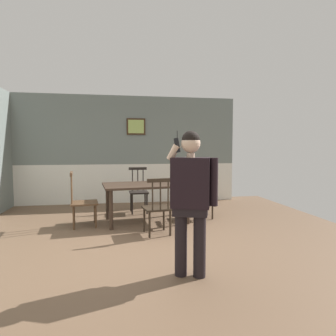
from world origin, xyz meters
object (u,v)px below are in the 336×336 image
(person_figure, at_px, (191,194))
(chair_near_window, at_px, (204,195))
(chair_by_doorway, at_px, (158,207))
(chair_at_table_head, at_px, (139,191))
(dining_table, at_px, (147,188))
(chair_opposite_corner, at_px, (82,201))

(person_figure, bearing_deg, chair_near_window, -89.56)
(chair_by_doorway, height_order, chair_at_table_head, chair_at_table_head)
(dining_table, relative_size, person_figure, 1.06)
(dining_table, bearing_deg, chair_by_doorway, -83.37)
(chair_at_table_head, bearing_deg, chair_near_window, 148.32)
(chair_opposite_corner, xyz_separation_m, person_figure, (1.47, -2.36, 0.47))
(chair_near_window, bearing_deg, chair_by_doorway, 132.02)
(dining_table, bearing_deg, chair_at_table_head, 96.35)
(chair_by_doorway, relative_size, chair_opposite_corner, 0.95)
(chair_near_window, height_order, chair_by_doorway, chair_near_window)
(chair_near_window, bearing_deg, dining_table, 96.11)
(chair_near_window, relative_size, chair_opposite_corner, 1.02)
(chair_near_window, xyz_separation_m, chair_by_doorway, (-1.10, -1.00, -0.02))
(chair_by_doorway, xyz_separation_m, person_figure, (0.16, -1.63, 0.48))
(chair_at_table_head, bearing_deg, dining_table, 94.11)
(chair_by_doorway, bearing_deg, dining_table, 87.94)
(chair_at_table_head, xyz_separation_m, person_figure, (0.35, -3.37, 0.46))
(dining_table, height_order, chair_opposite_corner, chair_opposite_corner)
(chair_near_window, bearing_deg, chair_at_table_head, 60.34)
(chair_at_table_head, relative_size, chair_opposite_corner, 1.00)
(chair_opposite_corner, height_order, person_figure, person_figure)
(chair_opposite_corner, bearing_deg, chair_by_doorway, 53.59)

